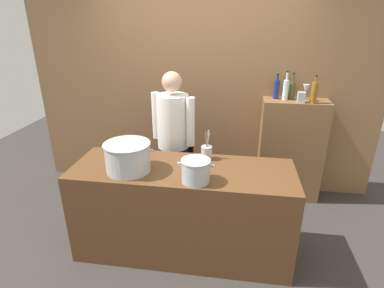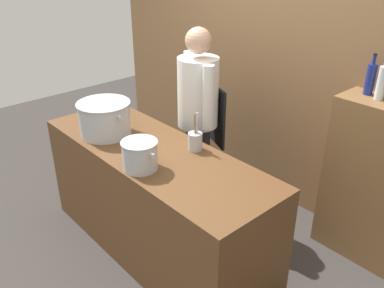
{
  "view_description": "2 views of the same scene",
  "coord_description": "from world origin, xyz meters",
  "px_view_note": "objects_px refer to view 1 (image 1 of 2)",
  "views": [
    {
      "loc": [
        0.45,
        -2.44,
        2.16
      ],
      "look_at": [
        0.03,
        0.39,
        0.98
      ],
      "focal_mm": 28.72,
      "sensor_mm": 36.0,
      "label": 1
    },
    {
      "loc": [
        2.13,
        -1.54,
        2.27
      ],
      "look_at": [
        0.13,
        0.26,
        0.91
      ],
      "focal_mm": 38.34,
      "sensor_mm": 36.0,
      "label": 2
    }
  ],
  "objects_px": {
    "stockpot_small": "(196,171)",
    "wine_bottle_clear": "(286,89)",
    "wine_bottle_cobalt": "(276,89)",
    "spice_tin_silver": "(301,97)",
    "chef": "(173,136)",
    "wine_bottle_amber": "(314,92)",
    "wine_glass_wide": "(306,89)",
    "stockpot_large": "(128,157)",
    "utensil_crock": "(207,152)",
    "wine_bottle_olive": "(292,90)"
  },
  "relations": [
    {
      "from": "utensil_crock",
      "to": "wine_bottle_amber",
      "type": "bearing_deg",
      "value": 37.92
    },
    {
      "from": "stockpot_small",
      "to": "wine_bottle_clear",
      "type": "xyz_separation_m",
      "value": [
        0.85,
        1.42,
        0.39
      ]
    },
    {
      "from": "chef",
      "to": "stockpot_large",
      "type": "height_order",
      "value": "chef"
    },
    {
      "from": "chef",
      "to": "stockpot_large",
      "type": "distance_m",
      "value": 0.79
    },
    {
      "from": "wine_bottle_amber",
      "to": "spice_tin_silver",
      "type": "bearing_deg",
      "value": 175.59
    },
    {
      "from": "spice_tin_silver",
      "to": "wine_bottle_amber",
      "type": "bearing_deg",
      "value": -4.41
    },
    {
      "from": "chef",
      "to": "wine_bottle_clear",
      "type": "xyz_separation_m",
      "value": [
        1.22,
        0.57,
        0.43
      ]
    },
    {
      "from": "stockpot_small",
      "to": "utensil_crock",
      "type": "xyz_separation_m",
      "value": [
        0.04,
        0.45,
        -0.03
      ]
    },
    {
      "from": "stockpot_large",
      "to": "utensil_crock",
      "type": "distance_m",
      "value": 0.74
    },
    {
      "from": "wine_bottle_olive",
      "to": "spice_tin_silver",
      "type": "xyz_separation_m",
      "value": [
        0.08,
        -0.16,
        -0.05
      ]
    },
    {
      "from": "stockpot_large",
      "to": "wine_bottle_amber",
      "type": "bearing_deg",
      "value": 34.18
    },
    {
      "from": "wine_bottle_amber",
      "to": "chef",
      "type": "bearing_deg",
      "value": -163.32
    },
    {
      "from": "chef",
      "to": "utensil_crock",
      "type": "relative_size",
      "value": 5.72
    },
    {
      "from": "wine_bottle_amber",
      "to": "spice_tin_silver",
      "type": "height_order",
      "value": "wine_bottle_amber"
    },
    {
      "from": "wine_glass_wide",
      "to": "chef",
      "type": "bearing_deg",
      "value": -159.01
    },
    {
      "from": "wine_bottle_cobalt",
      "to": "wine_bottle_amber",
      "type": "distance_m",
      "value": 0.42
    },
    {
      "from": "chef",
      "to": "utensil_crock",
      "type": "height_order",
      "value": "chef"
    },
    {
      "from": "wine_bottle_cobalt",
      "to": "wine_bottle_clear",
      "type": "bearing_deg",
      "value": -21.23
    },
    {
      "from": "wine_glass_wide",
      "to": "spice_tin_silver",
      "type": "relative_size",
      "value": 1.59
    },
    {
      "from": "wine_bottle_clear",
      "to": "stockpot_small",
      "type": "bearing_deg",
      "value": -120.97
    },
    {
      "from": "stockpot_large",
      "to": "stockpot_small",
      "type": "relative_size",
      "value": 1.52
    },
    {
      "from": "wine_bottle_clear",
      "to": "stockpot_large",
      "type": "bearing_deg",
      "value": -138.27
    },
    {
      "from": "utensil_crock",
      "to": "wine_bottle_cobalt",
      "type": "bearing_deg",
      "value": 54.9
    },
    {
      "from": "chef",
      "to": "stockpot_small",
      "type": "relative_size",
      "value": 5.43
    },
    {
      "from": "wine_bottle_amber",
      "to": "stockpot_small",
      "type": "bearing_deg",
      "value": -131.22
    },
    {
      "from": "wine_bottle_clear",
      "to": "wine_bottle_amber",
      "type": "bearing_deg",
      "value": -21.53
    },
    {
      "from": "wine_glass_wide",
      "to": "spice_tin_silver",
      "type": "bearing_deg",
      "value": -122.58
    },
    {
      "from": "wine_bottle_cobalt",
      "to": "spice_tin_silver",
      "type": "distance_m",
      "value": 0.3
    },
    {
      "from": "utensil_crock",
      "to": "spice_tin_silver",
      "type": "bearing_deg",
      "value": 41.73
    },
    {
      "from": "stockpot_small",
      "to": "spice_tin_silver",
      "type": "bearing_deg",
      "value": 52.33
    },
    {
      "from": "utensil_crock",
      "to": "stockpot_large",
      "type": "bearing_deg",
      "value": -152.87
    },
    {
      "from": "wine_bottle_clear",
      "to": "wine_glass_wide",
      "type": "distance_m",
      "value": 0.22
    },
    {
      "from": "chef",
      "to": "wine_glass_wide",
      "type": "bearing_deg",
      "value": -137.27
    },
    {
      "from": "wine_bottle_cobalt",
      "to": "wine_glass_wide",
      "type": "height_order",
      "value": "wine_bottle_cobalt"
    },
    {
      "from": "wine_bottle_cobalt",
      "to": "spice_tin_silver",
      "type": "height_order",
      "value": "wine_bottle_cobalt"
    },
    {
      "from": "spice_tin_silver",
      "to": "stockpot_large",
      "type": "bearing_deg",
      "value": -143.55
    },
    {
      "from": "stockpot_small",
      "to": "wine_bottle_cobalt",
      "type": "relative_size",
      "value": 1.04
    },
    {
      "from": "wine_bottle_amber",
      "to": "wine_glass_wide",
      "type": "distance_m",
      "value": 0.12
    },
    {
      "from": "wine_bottle_amber",
      "to": "wine_bottle_cobalt",
      "type": "bearing_deg",
      "value": 158.55
    },
    {
      "from": "stockpot_small",
      "to": "wine_bottle_olive",
      "type": "distance_m",
      "value": 1.79
    },
    {
      "from": "stockpot_small",
      "to": "wine_glass_wide",
      "type": "bearing_deg",
      "value": 52.64
    },
    {
      "from": "wine_bottle_clear",
      "to": "wine_glass_wide",
      "type": "bearing_deg",
      "value": -4.02
    },
    {
      "from": "stockpot_small",
      "to": "wine_bottle_olive",
      "type": "height_order",
      "value": "wine_bottle_olive"
    },
    {
      "from": "stockpot_large",
      "to": "chef",
      "type": "bearing_deg",
      "value": 71.27
    },
    {
      "from": "wine_bottle_cobalt",
      "to": "wine_bottle_olive",
      "type": "height_order",
      "value": "wine_bottle_olive"
    },
    {
      "from": "stockpot_small",
      "to": "wine_bottle_clear",
      "type": "distance_m",
      "value": 1.71
    },
    {
      "from": "utensil_crock",
      "to": "wine_bottle_cobalt",
      "type": "relative_size",
      "value": 0.99
    },
    {
      "from": "utensil_crock",
      "to": "wine_bottle_amber",
      "type": "xyz_separation_m",
      "value": [
        1.1,
        0.86,
        0.42
      ]
    },
    {
      "from": "stockpot_small",
      "to": "wine_bottle_cobalt",
      "type": "distance_m",
      "value": 1.69
    },
    {
      "from": "wine_bottle_cobalt",
      "to": "spice_tin_silver",
      "type": "relative_size",
      "value": 2.45
    }
  ]
}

